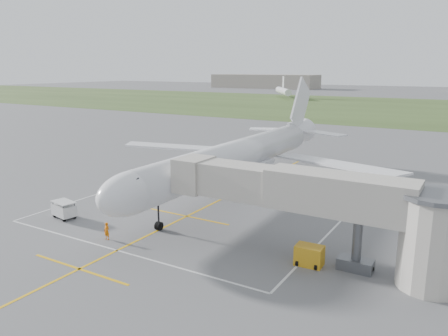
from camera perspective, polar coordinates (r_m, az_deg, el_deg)
The scene contains 11 objects.
ground at distance 53.21m, azimuth 1.39°, elevation -3.26°, with size 700.00×700.00×0.00m, color #535355.
grass_strip at distance 176.98m, azimuth 22.64°, elevation 7.15°, with size 700.00×120.00×0.02m, color #364B21.
apron_markings at distance 48.43m, azimuth -2.00°, elevation -4.90°, with size 28.20×60.00×0.01m.
airliner at distance 52.80m, azimuth 1.81°, elevation 1.52°, with size 38.93×46.75×13.52m.
jet_bridge at distance 33.96m, azimuth 13.53°, elevation -4.73°, with size 23.40×5.00×7.20m.
gpu_unit at distance 34.78m, azimuth 11.07°, elevation -11.17°, with size 2.15×1.57×1.57m.
baggage_cart at distance 47.05m, azimuth -20.16°, elevation -5.12°, with size 2.77×1.98×1.75m.
ramp_worker_nose at distance 40.28m, azimuth -15.06°, elevation -7.95°, with size 0.57×0.37×1.56m, color #D66406.
ramp_worker_wing at distance 57.83m, azimuth -5.65°, elevation -1.15°, with size 0.81×0.63×1.66m, color #F44207.
distant_hangars at distance 312.64m, azimuth 23.49°, elevation 10.12°, with size 345.00×49.00×12.00m.
distant_aircraft at distance 210.47m, azimuth 26.26°, elevation 8.56°, with size 164.42×31.63×8.85m.
Camera 1 is at (24.95, -44.59, 14.84)m, focal length 35.00 mm.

